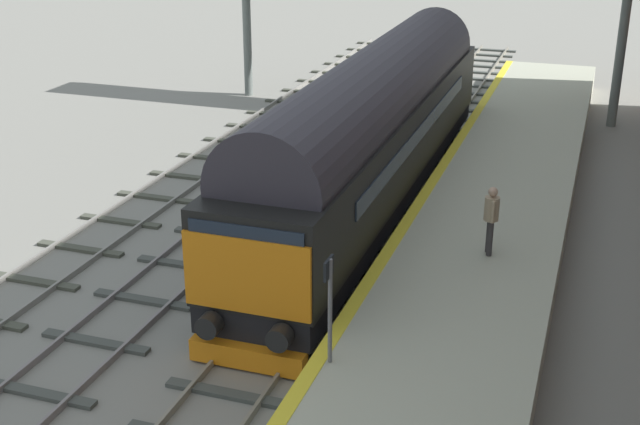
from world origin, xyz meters
TOP-DOWN VIEW (x-y plane):
  - ground_plane at (0.00, 0.00)m, footprint 140.00×140.00m
  - track_main at (0.00, 0.00)m, footprint 2.50×60.00m
  - track_adjacent_west at (-3.43, -0.00)m, footprint 2.50×60.00m
  - track_adjacent_far_west at (-6.44, -0.00)m, footprint 2.50×60.00m
  - station_platform at (3.60, 0.00)m, footprint 4.00×44.00m
  - diesel_locomotive at (0.00, 4.35)m, footprint 2.74×18.65m
  - platform_number_sign at (1.96, -5.61)m, footprint 0.10×0.44m
  - waiting_passenger at (4.00, 0.03)m, footprint 0.42×0.49m

SIDE VIEW (x-z plane):
  - ground_plane at x=0.00m, z-range 0.00..0.00m
  - track_main at x=0.00m, z-range -0.02..0.13m
  - track_adjacent_west at x=-3.43m, z-range -0.02..0.13m
  - track_adjacent_far_west at x=-6.44m, z-range -0.02..0.13m
  - station_platform at x=3.60m, z-range 0.00..1.01m
  - waiting_passenger at x=4.00m, z-range 1.17..2.81m
  - platform_number_sign at x=1.96m, z-range 1.34..3.38m
  - diesel_locomotive at x=0.00m, z-range 0.14..4.82m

